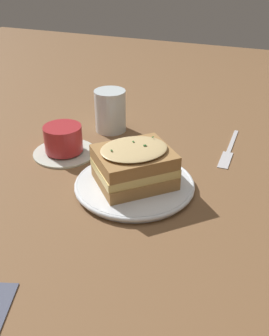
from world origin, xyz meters
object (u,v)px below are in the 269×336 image
water_glass (110,111)px  fork (228,152)px  sandwich (134,165)px  dinner_plate (134,185)px  teacup_with_saucer (63,142)px

water_glass → fork: (-0.02, -0.29, -0.05)m
sandwich → fork: bearing=-34.7°
dinner_plate → sandwich: bearing=41.6°
teacup_with_saucer → fork: 0.36m
dinner_plate → water_glass: water_glass is taller
sandwich → teacup_with_saucer: size_ratio=1.29×
water_glass → teacup_with_saucer: bearing=163.1°
sandwich → fork: (0.21, -0.14, -0.05)m
fork → teacup_with_saucer: bearing=21.4°
sandwich → water_glass: (0.22, 0.15, 0.00)m
fork → water_glass: bearing=-3.4°
sandwich → water_glass: 0.27m
sandwich → water_glass: size_ratio=1.75×
water_glass → fork: bearing=-93.3°
water_glass → dinner_plate: bearing=-146.2°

